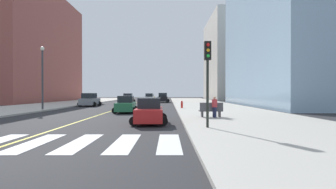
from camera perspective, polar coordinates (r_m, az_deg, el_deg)
name	(u,v)px	position (r m, az deg, el deg)	size (l,w,h in m)	color
sidewalk_kerb_east	(226,111)	(26.83, 13.01, -3.77)	(10.00, 120.00, 0.15)	#B2ADA3
crosswalk_paint	(14,143)	(12.04, -31.58, -9.32)	(13.50, 4.00, 0.01)	silver
lane_divider_paint	(135,104)	(46.55, -7.55, -2.07)	(0.16, 80.00, 0.01)	yellow
parking_garage_concrete	(241,59)	(76.88, 16.24, 7.72)	(18.00, 24.00, 23.63)	#B2ADA3
low_rise_brick_west	(22,47)	(65.33, -30.19, 9.30)	(16.00, 32.00, 24.34)	#924840
car_green_nearest	(126,105)	(25.73, -9.43, -2.33)	(2.50, 3.89, 1.71)	#236B42
car_black_second	(164,98)	(51.90, -1.01, -0.79)	(2.82, 4.47, 1.98)	black
car_white_third	(150,98)	(56.85, -4.11, -0.74)	(2.62, 4.19, 1.87)	silver
car_silver_fourth	(129,98)	(50.44, -8.86, -0.89)	(2.73, 4.27, 1.88)	#B7B7BC
car_red_fifth	(150,112)	(16.46, -4.08, -3.91)	(2.42, 3.81, 1.68)	red
car_gray_sixth	(91,100)	(39.20, -17.19, -1.22)	(2.75, 4.40, 1.96)	slate
car_yellow_seventh	(151,97)	(64.29, -3.79, -0.67)	(2.50, 3.90, 1.71)	gold
traffic_light_near_corner	(208,67)	(13.77, 9.16, 6.21)	(0.36, 0.41, 4.65)	black
park_bench	(212,110)	(19.55, 9.91, -3.52)	(1.84, 0.70, 1.12)	#47474C
pedestrian_waiting_east	(215,106)	(19.26, 10.70, -2.57)	(0.39, 0.39, 1.59)	#232847
fire_hydrant	(183,105)	(30.70, 3.34, -2.29)	(0.26, 0.26, 0.89)	red
street_lamp	(43,72)	(31.53, -26.47, 4.55)	(0.44, 0.44, 7.03)	#38383D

